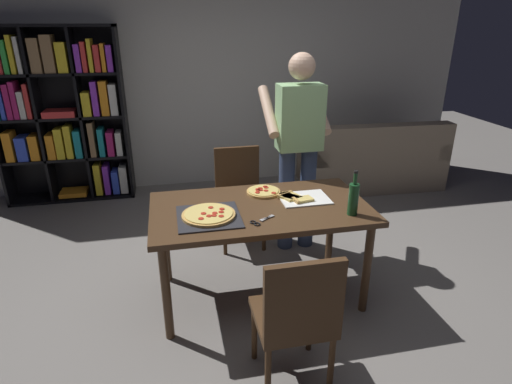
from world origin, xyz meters
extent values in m
plane|color=gray|center=(0.00, 0.00, 0.00)|extent=(12.00, 12.00, 0.00)
cube|color=silver|center=(0.00, 2.60, 1.40)|extent=(6.40, 0.10, 2.80)
cube|color=#4C331E|center=(0.00, 0.00, 0.73)|extent=(1.55, 0.86, 0.04)
cylinder|color=#4C331E|center=(-0.70, -0.35, 0.35)|extent=(0.06, 0.06, 0.71)
cylinder|color=#4C331E|center=(0.70, -0.35, 0.35)|extent=(0.06, 0.06, 0.71)
cylinder|color=#4C331E|center=(-0.70, 0.35, 0.35)|extent=(0.06, 0.06, 0.71)
cylinder|color=#4C331E|center=(0.70, 0.35, 0.35)|extent=(0.06, 0.06, 0.71)
cube|color=#472D19|center=(0.00, -0.83, 0.43)|extent=(0.42, 0.42, 0.04)
cube|color=#472D19|center=(0.00, -1.02, 0.68)|extent=(0.42, 0.04, 0.45)
cylinder|color=#472D19|center=(0.18, -0.65, 0.21)|extent=(0.04, 0.04, 0.41)
cylinder|color=#472D19|center=(-0.18, -0.65, 0.21)|extent=(0.04, 0.04, 0.41)
cylinder|color=#472D19|center=(0.18, -1.01, 0.21)|extent=(0.04, 0.04, 0.41)
cylinder|color=#472D19|center=(-0.18, -1.01, 0.21)|extent=(0.04, 0.04, 0.41)
cube|color=#472D19|center=(0.00, 0.83, 0.43)|extent=(0.42, 0.42, 0.04)
cube|color=#472D19|center=(0.00, 1.02, 0.68)|extent=(0.42, 0.04, 0.45)
cylinder|color=#472D19|center=(-0.18, 0.65, 0.21)|extent=(0.04, 0.04, 0.41)
cylinder|color=#472D19|center=(0.18, 0.65, 0.21)|extent=(0.04, 0.04, 0.41)
cylinder|color=#472D19|center=(-0.18, 1.01, 0.21)|extent=(0.04, 0.04, 0.41)
cylinder|color=#472D19|center=(0.18, 1.01, 0.21)|extent=(0.04, 0.04, 0.41)
cube|color=gray|center=(1.90, 2.05, 0.20)|extent=(1.73, 0.91, 0.40)
cube|color=gray|center=(1.89, 1.73, 0.62)|extent=(1.71, 0.26, 0.45)
cube|color=gray|center=(2.67, 2.02, 0.50)|extent=(0.19, 0.86, 0.20)
cube|color=gray|center=(1.13, 2.08, 0.50)|extent=(0.19, 0.86, 0.20)
cube|color=black|center=(-1.09, 2.35, 0.97)|extent=(0.03, 0.35, 1.95)
cube|color=black|center=(-1.77, 2.35, 1.94)|extent=(1.40, 0.35, 0.03)
cube|color=black|center=(-1.77, 2.35, 0.01)|extent=(1.40, 0.35, 0.03)
cube|color=black|center=(-1.77, 2.51, 0.97)|extent=(1.40, 0.03, 1.95)
cube|color=black|center=(-1.77, 2.35, 0.50)|extent=(1.34, 0.29, 0.03)
cube|color=black|center=(-1.77, 2.35, 0.97)|extent=(1.34, 0.29, 0.03)
cube|color=black|center=(-1.77, 2.35, 1.45)|extent=(1.34, 0.29, 0.03)
cube|color=black|center=(-1.99, 2.35, 0.97)|extent=(0.03, 0.29, 1.89)
cube|color=black|center=(-1.55, 2.35, 0.97)|extent=(0.03, 0.29, 1.89)
cube|color=orange|center=(-1.77, 2.33, 0.07)|extent=(0.31, 0.25, 0.05)
cube|color=yellow|center=(-1.47, 2.33, 0.23)|extent=(0.07, 0.22, 0.37)
cube|color=purple|center=(-1.37, 2.33, 0.22)|extent=(0.06, 0.22, 0.35)
cube|color=blue|center=(-1.28, 2.33, 0.18)|extent=(0.07, 0.22, 0.27)
cube|color=silver|center=(-1.18, 2.33, 0.21)|extent=(0.09, 0.22, 0.32)
cube|color=orange|center=(-2.35, 2.33, 0.68)|extent=(0.09, 0.22, 0.33)
cube|color=blue|center=(-2.22, 2.33, 0.65)|extent=(0.11, 0.22, 0.27)
cube|color=orange|center=(-2.09, 2.33, 0.66)|extent=(0.09, 0.22, 0.28)
cube|color=orange|center=(-1.92, 2.33, 0.66)|extent=(0.08, 0.22, 0.28)
cube|color=yellow|center=(-1.82, 2.33, 0.69)|extent=(0.08, 0.22, 0.34)
cube|color=yellow|center=(-1.72, 2.33, 0.70)|extent=(0.07, 0.22, 0.37)
cube|color=teal|center=(-1.63, 2.33, 0.67)|extent=(0.07, 0.22, 0.31)
cube|color=olive|center=(-1.47, 2.33, 0.72)|extent=(0.06, 0.22, 0.40)
cube|color=teal|center=(-1.37, 2.33, 0.68)|extent=(0.06, 0.22, 0.32)
cube|color=#B21E66|center=(-1.28, 2.33, 0.66)|extent=(0.07, 0.22, 0.28)
cube|color=silver|center=(-1.18, 2.33, 0.65)|extent=(0.06, 0.22, 0.27)
cube|color=blue|center=(-2.31, 2.33, 1.14)|extent=(0.04, 0.22, 0.30)
cube|color=#B21E66|center=(-2.25, 2.33, 1.18)|extent=(0.06, 0.22, 0.37)
cube|color=#B21E66|center=(-2.18, 2.33, 1.19)|extent=(0.05, 0.22, 0.40)
cube|color=silver|center=(-2.12, 2.33, 1.14)|extent=(0.06, 0.22, 0.29)
cube|color=red|center=(-2.06, 2.33, 1.17)|extent=(0.04, 0.22, 0.37)
cube|color=red|center=(-1.77, 2.33, 1.02)|extent=(0.34, 0.25, 0.07)
cube|color=yellow|center=(-1.47, 2.33, 1.12)|extent=(0.09, 0.22, 0.26)
cube|color=purple|center=(-1.37, 2.33, 1.18)|extent=(0.06, 0.22, 0.37)
cube|color=orange|center=(-1.28, 2.33, 1.18)|extent=(0.08, 0.22, 0.38)
cube|color=silver|center=(-1.18, 2.33, 1.16)|extent=(0.08, 0.22, 0.34)
cube|color=red|center=(-2.25, 2.33, 1.60)|extent=(0.05, 0.22, 0.27)
cube|color=green|center=(-2.18, 2.33, 1.63)|extent=(0.05, 0.22, 0.34)
cube|color=yellow|center=(-2.12, 2.33, 1.65)|extent=(0.04, 0.22, 0.38)
cube|color=silver|center=(-2.06, 2.33, 1.65)|extent=(0.04, 0.22, 0.37)
cube|color=olive|center=(-1.90, 2.33, 1.64)|extent=(0.10, 0.22, 0.35)
cube|color=olive|center=(-1.77, 2.33, 1.65)|extent=(0.11, 0.22, 0.38)
cube|color=yellow|center=(-1.64, 2.33, 1.62)|extent=(0.10, 0.22, 0.31)
cube|color=purple|center=(-1.48, 2.33, 1.61)|extent=(0.06, 0.22, 0.29)
cube|color=red|center=(-1.42, 2.33, 1.62)|extent=(0.04, 0.22, 0.31)
cube|color=yellow|center=(-1.36, 2.33, 1.63)|extent=(0.04, 0.22, 0.34)
cube|color=red|center=(-1.29, 2.33, 1.60)|extent=(0.05, 0.22, 0.28)
cube|color=orange|center=(-1.23, 2.33, 1.61)|extent=(0.04, 0.22, 0.29)
cube|color=purple|center=(-1.16, 2.33, 1.60)|extent=(0.06, 0.22, 0.28)
cylinder|color=#38476B|center=(0.59, 0.68, 0.47)|extent=(0.14, 0.14, 0.95)
cylinder|color=#38476B|center=(0.39, 0.68, 0.47)|extent=(0.14, 0.14, 0.95)
cube|color=#99CC8C|center=(0.49, 0.68, 1.23)|extent=(0.38, 0.22, 0.55)
sphere|color=#E0B293|center=(0.49, 0.68, 1.64)|extent=(0.22, 0.22, 0.22)
cylinder|color=#E0B293|center=(0.72, 0.86, 1.25)|extent=(0.09, 0.50, 0.39)
cylinder|color=#E0B293|center=(0.26, 0.86, 1.25)|extent=(0.09, 0.50, 0.39)
cube|color=#2D2D33|center=(-0.38, -0.11, 0.76)|extent=(0.42, 0.42, 0.01)
cylinder|color=tan|center=(-0.38, -0.11, 0.77)|extent=(0.36, 0.36, 0.02)
cylinder|color=#EACC6B|center=(-0.38, -0.11, 0.78)|extent=(0.33, 0.33, 0.01)
cylinder|color=#B22819|center=(-0.38, -0.16, 0.79)|extent=(0.04, 0.04, 0.00)
cylinder|color=#B22819|center=(-0.44, -0.19, 0.79)|extent=(0.04, 0.04, 0.00)
cylinder|color=#B22819|center=(-0.36, -0.03, 0.79)|extent=(0.04, 0.04, 0.00)
cylinder|color=#B22819|center=(-0.30, -0.18, 0.79)|extent=(0.04, 0.04, 0.00)
cylinder|color=#B22819|center=(-0.34, -0.12, 0.79)|extent=(0.04, 0.04, 0.00)
cylinder|color=#B22819|center=(-0.28, -0.07, 0.79)|extent=(0.04, 0.04, 0.00)
cylinder|color=#B22819|center=(-0.35, -0.16, 0.79)|extent=(0.04, 0.04, 0.00)
cylinder|color=#B22819|center=(-0.30, -0.11, 0.79)|extent=(0.04, 0.04, 0.00)
cylinder|color=#B22819|center=(-0.42, -0.11, 0.79)|extent=(0.04, 0.04, 0.00)
cube|color=white|center=(0.35, 0.06, 0.76)|extent=(0.36, 0.28, 0.01)
cube|color=#EACC6B|center=(0.32, 0.01, 0.77)|extent=(0.15, 0.12, 0.02)
cube|color=tan|center=(0.26, 0.00, 0.77)|extent=(0.04, 0.09, 0.02)
cube|color=#EACC6B|center=(0.23, 0.08, 0.77)|extent=(0.14, 0.16, 0.02)
cube|color=tan|center=(0.21, 0.14, 0.77)|extent=(0.09, 0.06, 0.02)
cube|color=#EACC6B|center=(0.23, 0.08, 0.77)|extent=(0.16, 0.16, 0.02)
cube|color=tan|center=(0.19, 0.13, 0.77)|extent=(0.08, 0.08, 0.02)
cube|color=#EACC6B|center=(0.26, 0.09, 0.77)|extent=(0.14, 0.16, 0.02)
cube|color=tan|center=(0.24, 0.15, 0.77)|extent=(0.09, 0.06, 0.02)
cylinder|color=#194723|center=(0.59, -0.26, 0.86)|extent=(0.07, 0.07, 0.22)
cylinder|color=#194723|center=(0.59, -0.26, 1.01)|extent=(0.03, 0.03, 0.08)
cylinder|color=black|center=(0.59, -0.26, 1.06)|extent=(0.03, 0.03, 0.02)
cube|color=silver|center=(0.00, -0.21, 0.76)|extent=(0.10, 0.08, 0.01)
cube|color=silver|center=(0.00, -0.21, 0.76)|extent=(0.11, 0.06, 0.01)
torus|color=black|center=(-0.11, -0.25, 0.76)|extent=(0.06, 0.06, 0.01)
torus|color=black|center=(-0.08, -0.28, 0.76)|extent=(0.06, 0.06, 0.01)
cylinder|color=tan|center=(0.08, 0.24, 0.76)|extent=(0.26, 0.26, 0.02)
cylinder|color=#EACC6B|center=(0.08, 0.24, 0.77)|extent=(0.23, 0.23, 0.01)
cylinder|color=#B22819|center=(0.14, 0.16, 0.78)|extent=(0.04, 0.04, 0.00)
cylinder|color=#B22819|center=(0.09, 0.22, 0.78)|extent=(0.04, 0.04, 0.00)
cylinder|color=#B22819|center=(0.06, 0.28, 0.78)|extent=(0.04, 0.04, 0.00)
cylinder|color=#B22819|center=(0.03, 0.23, 0.78)|extent=(0.04, 0.04, 0.00)
cylinder|color=#B22819|center=(0.11, 0.30, 0.78)|extent=(0.04, 0.04, 0.00)
cylinder|color=#B22819|center=(0.06, 0.24, 0.78)|extent=(0.04, 0.04, 0.00)
cylinder|color=#B22819|center=(0.04, 0.26, 0.78)|extent=(0.04, 0.04, 0.00)
cylinder|color=#B22819|center=(0.02, 0.19, 0.78)|extent=(0.04, 0.04, 0.00)
cylinder|color=#B22819|center=(0.11, 0.28, 0.78)|extent=(0.04, 0.04, 0.00)
camera|label=1|loc=(-0.60, -2.65, 1.98)|focal=29.29mm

